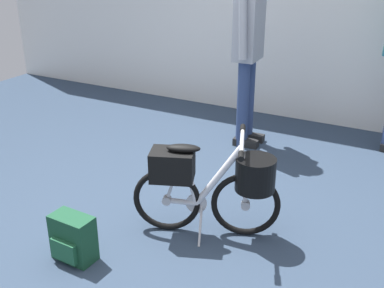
% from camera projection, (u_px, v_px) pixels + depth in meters
% --- Properties ---
extents(ground_plane, '(7.83, 7.83, 0.00)m').
position_uv_depth(ground_plane, '(150.00, 233.00, 3.24)').
color(ground_plane, '#2D3D51').
extents(folding_bike_foreground, '(0.93, 0.56, 0.70)m').
position_uv_depth(folding_bike_foreground, '(213.00, 182.00, 3.10)').
color(folding_bike_foreground, black).
rests_on(folding_bike_foreground, ground_plane).
extents(visitor_near_wall, '(0.29, 0.54, 1.70)m').
position_uv_depth(visitor_near_wall, '(249.00, 43.00, 4.31)').
color(visitor_near_wall, navy).
rests_on(visitor_near_wall, ground_plane).
extents(backpack_on_floor, '(0.28, 0.19, 0.30)m').
position_uv_depth(backpack_on_floor, '(73.00, 238.00, 2.93)').
color(backpack_on_floor, '#19472D').
rests_on(backpack_on_floor, ground_plane).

